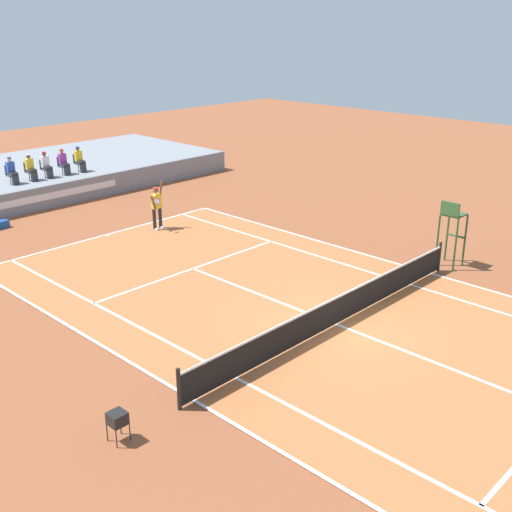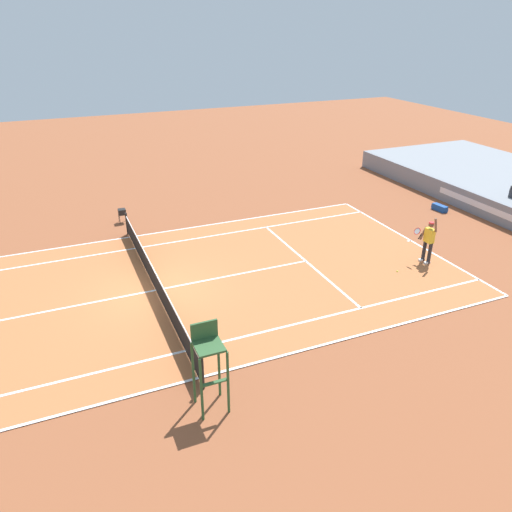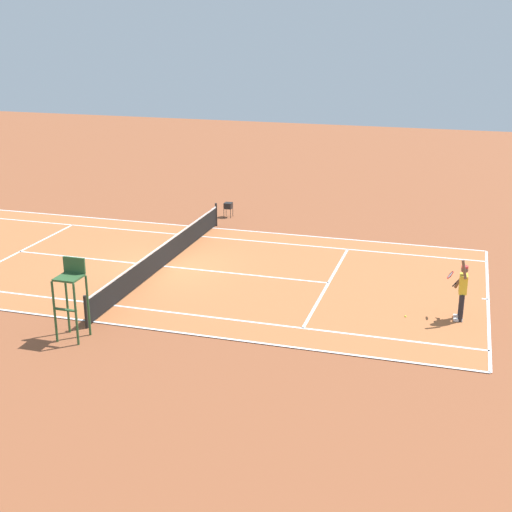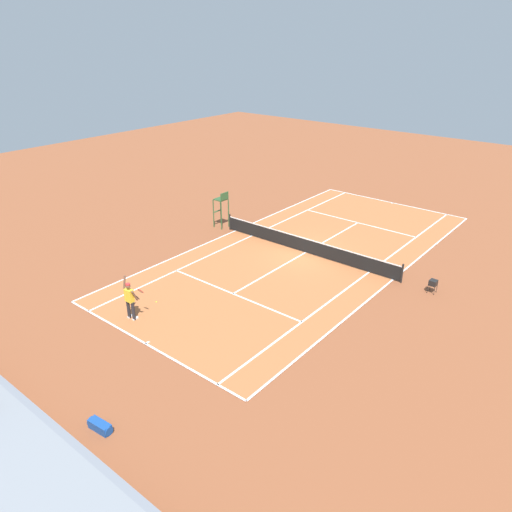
{
  "view_description": "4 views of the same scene",
  "coord_description": "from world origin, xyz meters",
  "px_view_note": "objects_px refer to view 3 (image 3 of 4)",
  "views": [
    {
      "loc": [
        -13.71,
        -9.88,
        8.41
      ],
      "look_at": [
        0.61,
        3.85,
        1.0
      ],
      "focal_mm": 44.67,
      "sensor_mm": 36.0,
      "label": 1
    },
    {
      "loc": [
        16.37,
        -2.84,
        9.2
      ],
      "look_at": [
        0.61,
        3.85,
        1.0
      ],
      "focal_mm": 34.58,
      "sensor_mm": 36.0,
      "label": 2
    },
    {
      "loc": [
        23.69,
        10.72,
        9.05
      ],
      "look_at": [
        0.61,
        3.85,
        1.0
      ],
      "focal_mm": 49.88,
      "sensor_mm": 36.0,
      "label": 3
    },
    {
      "loc": [
        -14.24,
        22.09,
        11.8
      ],
      "look_at": [
        0.61,
        3.85,
        1.0
      ],
      "focal_mm": 34.23,
      "sensor_mm": 36.0,
      "label": 4
    }
  ],
  "objects_px": {
    "tennis_player": "(462,290)",
    "umpire_chair": "(71,289)",
    "ball_hopper": "(228,205)",
    "tennis_ball": "(405,316)"
  },
  "relations": [
    {
      "from": "tennis_ball",
      "to": "tennis_player",
      "type": "bearing_deg",
      "value": 100.36
    },
    {
      "from": "tennis_player",
      "to": "umpire_chair",
      "type": "relative_size",
      "value": 0.85
    },
    {
      "from": "umpire_chair",
      "to": "tennis_player",
      "type": "bearing_deg",
      "value": 112.83
    },
    {
      "from": "tennis_player",
      "to": "ball_hopper",
      "type": "distance_m",
      "value": 14.57
    },
    {
      "from": "tennis_player",
      "to": "umpire_chair",
      "type": "height_order",
      "value": "umpire_chair"
    },
    {
      "from": "umpire_chair",
      "to": "ball_hopper",
      "type": "relative_size",
      "value": 3.49
    },
    {
      "from": "tennis_player",
      "to": "umpire_chair",
      "type": "xyz_separation_m",
      "value": [
        4.63,
        -11.0,
        0.56
      ]
    },
    {
      "from": "tennis_ball",
      "to": "ball_hopper",
      "type": "distance_m",
      "value": 13.59
    },
    {
      "from": "tennis_player",
      "to": "tennis_ball",
      "type": "height_order",
      "value": "tennis_player"
    },
    {
      "from": "tennis_ball",
      "to": "ball_hopper",
      "type": "height_order",
      "value": "ball_hopper"
    }
  ]
}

